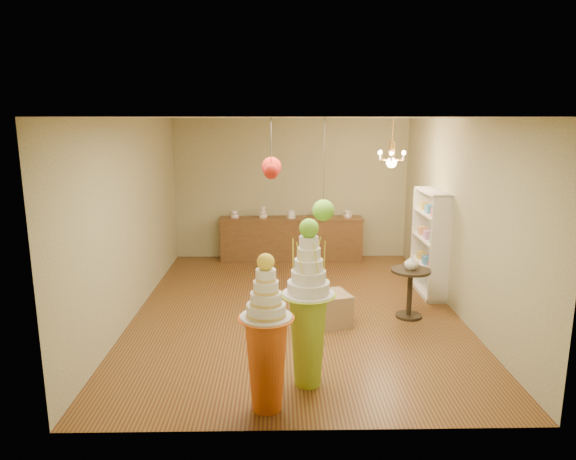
{
  "coord_description": "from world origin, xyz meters",
  "views": [
    {
      "loc": [
        -0.27,
        -7.73,
        2.99
      ],
      "look_at": [
        -0.13,
        0.0,
        1.3
      ],
      "focal_mm": 32.0,
      "sensor_mm": 36.0,
      "label": 1
    }
  ],
  "objects_px": {
    "pedestal_orange": "(266,349)",
    "sideboard": "(291,238)",
    "round_table": "(410,286)",
    "pedestal_green": "(308,318)"
  },
  "relations": [
    {
      "from": "pedestal_green",
      "to": "pedestal_orange",
      "type": "distance_m",
      "value": 0.69
    },
    {
      "from": "pedestal_orange",
      "to": "sideboard",
      "type": "xyz_separation_m",
      "value": [
        0.4,
        5.82,
        -0.19
      ]
    },
    {
      "from": "pedestal_orange",
      "to": "round_table",
      "type": "xyz_separation_m",
      "value": [
        2.12,
        2.5,
        -0.18
      ]
    },
    {
      "from": "pedestal_green",
      "to": "pedestal_orange",
      "type": "height_order",
      "value": "pedestal_green"
    },
    {
      "from": "pedestal_orange",
      "to": "round_table",
      "type": "height_order",
      "value": "pedestal_orange"
    },
    {
      "from": "sideboard",
      "to": "round_table",
      "type": "height_order",
      "value": "sideboard"
    },
    {
      "from": "pedestal_green",
      "to": "sideboard",
      "type": "bearing_deg",
      "value": 90.59
    },
    {
      "from": "sideboard",
      "to": "pedestal_orange",
      "type": "bearing_deg",
      "value": -93.95
    },
    {
      "from": "pedestal_green",
      "to": "round_table",
      "type": "relative_size",
      "value": 2.54
    },
    {
      "from": "sideboard",
      "to": "round_table",
      "type": "bearing_deg",
      "value": -62.57
    }
  ]
}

